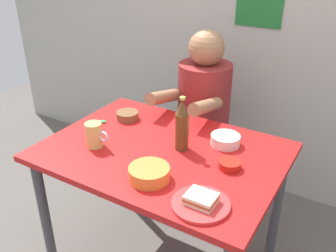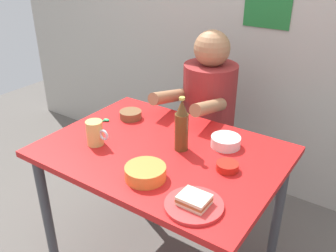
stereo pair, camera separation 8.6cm
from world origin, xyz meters
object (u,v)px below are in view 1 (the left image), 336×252
at_px(beer_bottle, 182,126).
at_px(sandwich, 201,199).
at_px(stool, 201,155).
at_px(person_seated, 203,97).
at_px(dining_table, 163,166).
at_px(beer_mug, 94,135).
at_px(soup_bowl_orange, 149,173).
at_px(plate_orange, 201,204).

bearing_deg(beer_bottle, sandwich, -51.10).
relative_size(sandwich, beer_bottle, 0.42).
relative_size(stool, person_seated, 0.63).
bearing_deg(stool, beer_bottle, -73.96).
height_order(dining_table, stool, dining_table).
bearing_deg(beer_mug, person_seated, 75.58).
xyz_separation_m(person_seated, beer_mug, (-0.19, -0.76, 0.03)).
bearing_deg(beer_mug, beer_bottle, 27.74).
height_order(sandwich, soup_bowl_orange, soup_bowl_orange).
distance_m(dining_table, person_seated, 0.64).
xyz_separation_m(stool, plate_orange, (0.43, -0.91, 0.40)).
height_order(stool, sandwich, sandwich).
height_order(stool, beer_mug, beer_mug).
height_order(dining_table, beer_bottle, beer_bottle).
height_order(stool, plate_orange, plate_orange).
distance_m(beer_mug, beer_bottle, 0.41).
xyz_separation_m(plate_orange, beer_mug, (-0.62, 0.14, 0.05)).
xyz_separation_m(person_seated, beer_bottle, (0.17, -0.57, 0.09)).
xyz_separation_m(stool, beer_mug, (-0.19, -0.77, 0.45)).
relative_size(person_seated, beer_bottle, 2.75).
bearing_deg(plate_orange, beer_bottle, 128.90).
relative_size(dining_table, person_seated, 1.53).
xyz_separation_m(person_seated, soup_bowl_orange, (0.17, -0.85, 0.01)).
bearing_deg(stool, dining_table, -81.63).
relative_size(beer_bottle, soup_bowl_orange, 1.54).
bearing_deg(beer_bottle, soup_bowl_orange, -88.71).
bearing_deg(person_seated, sandwich, -64.34).
height_order(person_seated, plate_orange, person_seated).
distance_m(stool, person_seated, 0.42).
xyz_separation_m(dining_table, stool, (-0.09, 0.63, -0.30)).
relative_size(beer_mug, soup_bowl_orange, 0.74).
relative_size(dining_table, beer_bottle, 4.20).
bearing_deg(soup_bowl_orange, person_seated, 101.50).
distance_m(dining_table, plate_orange, 0.45).
bearing_deg(beer_mug, soup_bowl_orange, -13.98).
relative_size(stool, sandwich, 4.09).
xyz_separation_m(dining_table, person_seated, (-0.09, 0.62, 0.12)).
height_order(sandwich, beer_mug, beer_mug).
xyz_separation_m(stool, beer_bottle, (0.17, -0.58, 0.51)).
distance_m(stool, soup_bowl_orange, 0.97).
height_order(person_seated, beer_bottle, person_seated).
height_order(dining_table, person_seated, person_seated).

